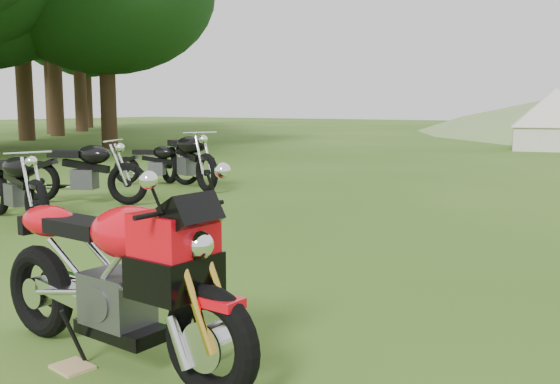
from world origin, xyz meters
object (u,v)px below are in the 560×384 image
Objects in this scene: plywood_board at (72,367)px; vintage_moto_b at (187,158)px; sport_motorcycle at (114,264)px; vintage_moto_d at (156,162)px; vintage_moto_a at (16,183)px; vintage_moto_c at (83,169)px; tent_left at (555,116)px.

vintage_moto_b is at bearing 127.04° from plywood_board.
vintage_moto_d is (-5.86, 6.28, -0.17)m from sport_motorcycle.
vintage_moto_b is 1.30× the size of vintage_moto_d.
sport_motorcycle is 1.04× the size of vintage_moto_a.
sport_motorcycle reaches higher than vintage_moto_d.
vintage_moto_c is at bearing 140.07° from plywood_board.
sport_motorcycle is at bearing -71.51° from vintage_moto_d.
vintage_moto_d is at bearing 85.17° from vintage_moto_c.
plywood_board is 21.21m from tent_left.
vintage_moto_b reaches higher than plywood_board.
vintage_moto_b is 2.31m from vintage_moto_c.
tent_left is at bearing 48.05° from vintage_moto_d.
vintage_moto_d is at bearing 136.20° from sport_motorcycle.
vintage_moto_c is at bearing 145.55° from sport_motorcycle.
sport_motorcycle is 6.44m from vintage_moto_c.
vintage_moto_c reaches higher than vintage_moto_a.
vintage_moto_a reaches higher than plywood_board.
vintage_moto_a reaches higher than vintage_moto_d.
vintage_moto_d is (-0.83, 0.04, -0.13)m from vintage_moto_b.
vintage_moto_b is at bearing 132.04° from sport_motorcycle.
tent_left reaches higher than vintage_moto_b.
vintage_moto_c reaches higher than plywood_board.
plywood_board is 8.63m from vintage_moto_d.
vintage_moto_d is 15.40m from tent_left.
plywood_board is 0.11× the size of vintage_moto_c.
vintage_moto_c reaches higher than vintage_moto_d.
sport_motorcycle is 8.01m from vintage_moto_b.
vintage_moto_a is 4.06m from vintage_moto_d.
vintage_moto_c is at bearing -116.10° from tent_left.
tent_left reaches higher than vintage_moto_d.
sport_motorcycle is at bearing -13.38° from vintage_moto_a.
vintage_moto_d is (-0.76, 2.35, -0.10)m from vintage_moto_c.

